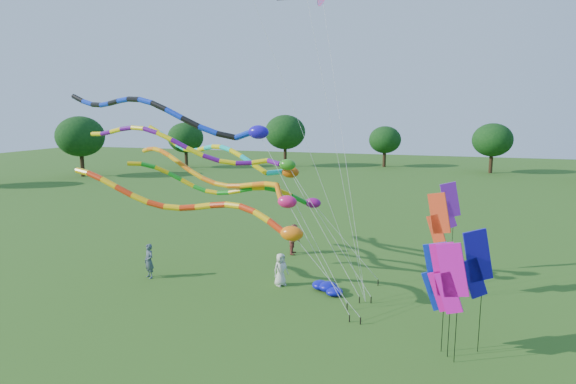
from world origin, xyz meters
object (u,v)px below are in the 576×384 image
(tube_kite_red, at_px, (208,209))
(person_a, at_px, (281,270))
(person_b, at_px, (149,261))
(blue_nylon_heap, at_px, (329,286))
(tube_kite_orange, at_px, (226,179))
(person_c, at_px, (295,239))

(tube_kite_red, bearing_deg, person_a, 47.98)
(tube_kite_red, distance_m, person_a, 4.79)
(tube_kite_red, bearing_deg, person_b, 168.42)
(tube_kite_red, bearing_deg, blue_nylon_heap, 30.43)
(tube_kite_red, height_order, person_b, tube_kite_red)
(tube_kite_red, xyz_separation_m, tube_kite_orange, (-0.19, 2.25, 1.08))
(blue_nylon_heap, height_order, person_a, person_a)
(tube_kite_red, xyz_separation_m, blue_nylon_heap, (5.02, 2.24, -3.83))
(tube_kite_red, xyz_separation_m, person_c, (1.71, 7.61, -3.18))
(blue_nylon_heap, bearing_deg, tube_kite_orange, 179.82)
(person_a, bearing_deg, tube_kite_orange, 128.92)
(tube_kite_orange, bearing_deg, person_a, 25.68)
(tube_kite_orange, height_order, person_b, tube_kite_orange)
(blue_nylon_heap, height_order, person_c, person_c)
(blue_nylon_heap, distance_m, person_b, 9.20)
(person_a, bearing_deg, person_c, 47.29)
(tube_kite_orange, bearing_deg, blue_nylon_heap, 24.14)
(person_a, relative_size, person_c, 0.90)
(person_b, distance_m, person_c, 8.56)
(tube_kite_orange, height_order, blue_nylon_heap, tube_kite_orange)
(person_a, height_order, person_b, person_b)
(blue_nylon_heap, xyz_separation_m, person_b, (-9.13, -0.90, 0.64))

